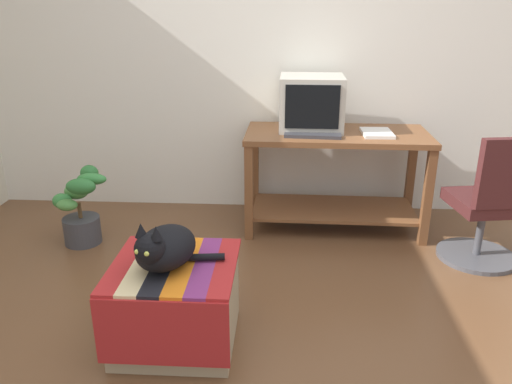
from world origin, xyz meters
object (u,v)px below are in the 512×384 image
object	(u,v)px
tv_monitor	(311,103)
potted_plant	(81,211)
keyboard	(313,135)
cat	(164,248)
office_chair	(489,209)
book	(377,133)
desk	(335,164)
ottoman_with_blanket	(176,303)

from	to	relation	value
tv_monitor	potted_plant	size ratio (longest dim) A/B	0.84
keyboard	cat	world-z (taller)	keyboard
office_chair	book	bearing A→B (deg)	-44.45
tv_monitor	potted_plant	bearing A→B (deg)	-161.84
office_chair	desk	bearing A→B (deg)	-38.14
desk	keyboard	xyz separation A→B (m)	(-0.19, -0.14, 0.25)
ottoman_with_blanket	cat	bearing A→B (deg)	-131.22
keyboard	cat	xyz separation A→B (m)	(-0.76, -1.38, -0.22)
cat	desk	bearing A→B (deg)	76.53
desk	book	size ratio (longest dim) A/B	4.73
tv_monitor	office_chair	world-z (taller)	tv_monitor
tv_monitor	cat	size ratio (longest dim) A/B	1.04
tv_monitor	ottoman_with_blanket	distance (m)	1.88
tv_monitor	ottoman_with_blanket	world-z (taller)	tv_monitor
keyboard	cat	size ratio (longest dim) A/B	0.88
tv_monitor	ottoman_with_blanket	xyz separation A→B (m)	(-0.72, -1.58, -0.72)
book	desk	bearing A→B (deg)	168.65
book	ottoman_with_blanket	size ratio (longest dim) A/B	0.47
book	potted_plant	world-z (taller)	book
desk	cat	world-z (taller)	desk
keyboard	office_chair	bearing A→B (deg)	-14.89
desk	ottoman_with_blanket	world-z (taller)	desk
office_chair	keyboard	bearing A→B (deg)	-28.02
keyboard	book	bearing A→B (deg)	14.74
keyboard	cat	distance (m)	1.59
ottoman_with_blanket	potted_plant	bearing A→B (deg)	130.25
potted_plant	tv_monitor	bearing A→B (deg)	17.09
cat	office_chair	world-z (taller)	office_chair
book	office_chair	world-z (taller)	office_chair
potted_plant	office_chair	xyz separation A→B (m)	(2.78, -0.13, 0.14)
tv_monitor	ottoman_with_blanket	size ratio (longest dim) A/B	0.77
tv_monitor	book	bearing A→B (deg)	-16.70
cat	potted_plant	xyz separation A→B (m)	(-0.88, 1.12, -0.30)
keyboard	ottoman_with_blanket	bearing A→B (deg)	-114.13
desk	cat	xyz separation A→B (m)	(-0.95, -1.52, 0.04)
ottoman_with_blanket	potted_plant	size ratio (longest dim) A/B	1.09
ottoman_with_blanket	keyboard	bearing A→B (deg)	61.57
desk	office_chair	bearing A→B (deg)	-28.24
potted_plant	cat	bearing A→B (deg)	-51.64
desk	ottoman_with_blanket	size ratio (longest dim) A/B	2.21
desk	ottoman_with_blanket	distance (m)	1.77
keyboard	book	xyz separation A→B (m)	(0.46, 0.09, -0.00)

